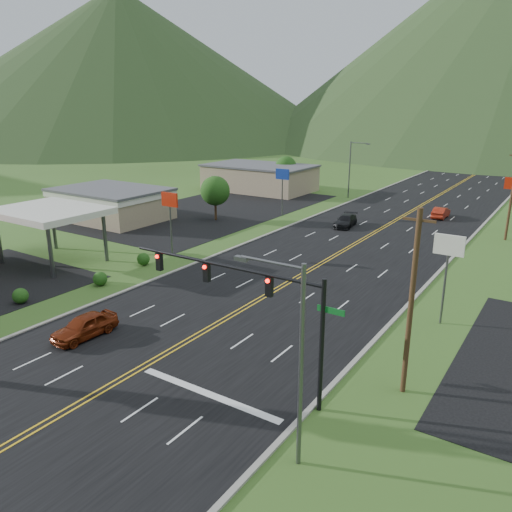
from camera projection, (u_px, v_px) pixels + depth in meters
The scene contains 17 objects.
traffic_signal at pixel (252, 295), 25.68m from camera, with size 13.10×0.43×7.00m.
streetlight_east at pixel (294, 352), 20.06m from camera, with size 3.28×0.25×9.00m.
streetlight_west at pixel (352, 166), 80.01m from camera, with size 3.28×0.25×9.00m.
gas_canopy at pixel (49, 213), 47.15m from camera, with size 10.00×8.00×5.30m.
building_west_mid at pixel (111, 202), 65.95m from camera, with size 14.40×10.40×4.10m.
building_west_far at pixel (260, 177), 87.83m from camera, with size 18.40×11.40×4.50m.
pole_sign_west_a at pixel (170, 206), 49.30m from camera, with size 2.00×0.18×6.40m.
pole_sign_west_b at pixel (282, 179), 66.88m from camera, with size 2.00×0.18×6.40m.
pole_sign_east_a at pixel (448, 254), 33.53m from camera, with size 2.00×0.18×6.40m.
tree_west_a at pixel (215, 191), 64.77m from camera, with size 3.84×3.84×5.82m.
tree_west_b at pixel (286, 167), 88.97m from camera, with size 3.84×3.84×5.82m.
utility_pole_a at pixel (411, 302), 25.26m from camera, with size 1.60×0.28×10.00m.
utility_pole_b at pixel (512, 195), 54.83m from camera, with size 1.60×0.28×10.00m.
mountain_nw at pixel (122, 65), 207.23m from camera, with size 190.00×190.00×60.00m, color #233C1B.
car_red_near at pixel (85, 327), 32.67m from camera, with size 1.82×4.52×1.54m, color maroon.
car_dark_mid at pixel (346, 221), 62.13m from camera, with size 2.01×4.94×1.43m, color black.
car_red_far at pixel (441, 213), 66.81m from camera, with size 1.54×4.43×1.46m, color maroon.
Camera 1 is at (19.79, -5.93, 14.79)m, focal length 35.00 mm.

